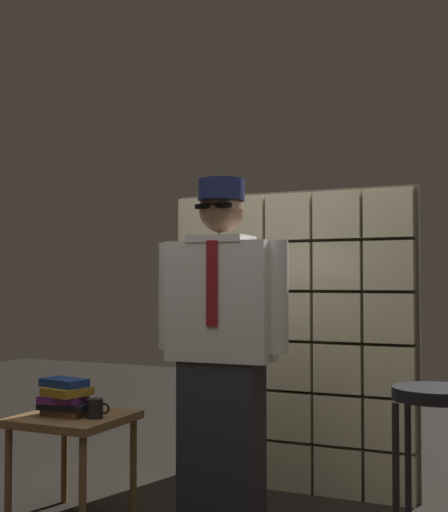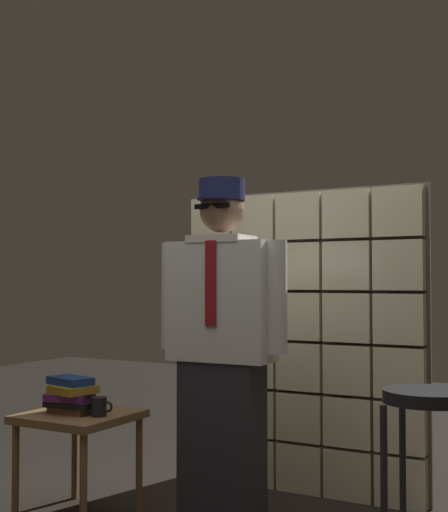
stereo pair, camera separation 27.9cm
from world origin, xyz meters
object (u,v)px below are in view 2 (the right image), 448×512
object	(u,v)px
side_table	(79,426)
coffee_mug	(99,407)
book_stack	(72,395)
standing_person	(222,346)
bar_stool	(428,443)

from	to	relation	value
side_table	coffee_mug	bearing A→B (deg)	-9.28
coffee_mug	side_table	bearing A→B (deg)	170.72
side_table	book_stack	xyz separation A→B (m)	(-0.03, -0.03, 0.16)
standing_person	book_stack	distance (m)	0.84
side_table	bar_stool	bearing A→B (deg)	-1.73
standing_person	bar_stool	world-z (taller)	standing_person
bar_stool	side_table	bearing A→B (deg)	178.27
bar_stool	side_table	world-z (taller)	bar_stool
coffee_mug	standing_person	bearing A→B (deg)	18.58
bar_stool	book_stack	size ratio (longest dim) A/B	2.81
bar_stool	coffee_mug	xyz separation A→B (m)	(-1.63, 0.03, -0.01)
standing_person	coffee_mug	size ratio (longest dim) A/B	13.52
standing_person	bar_stool	xyz separation A→B (m)	(1.04, -0.23, -0.30)
standing_person	side_table	world-z (taller)	standing_person
side_table	book_stack	bearing A→B (deg)	-138.04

